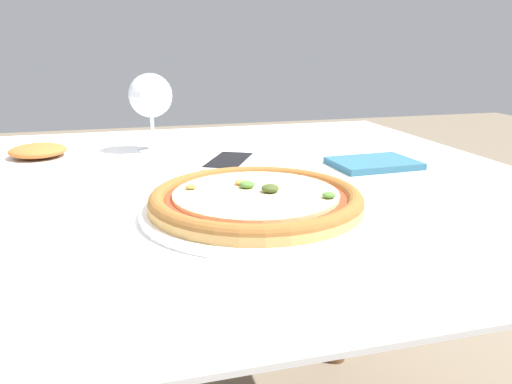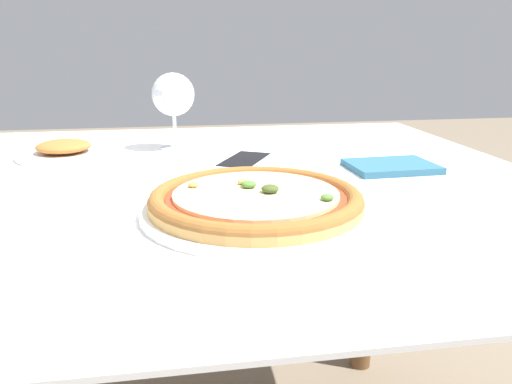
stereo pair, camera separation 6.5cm
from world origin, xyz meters
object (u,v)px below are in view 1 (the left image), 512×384
(dining_table, at_px, (137,228))
(side_plate, at_px, (38,155))
(wine_glass_far_left, at_px, (151,97))
(pizza_plate, at_px, (256,201))
(cell_phone, at_px, (229,162))

(dining_table, distance_m, side_plate, 0.28)
(wine_glass_far_left, bearing_deg, side_plate, -168.15)
(pizza_plate, relative_size, wine_glass_far_left, 1.91)
(pizza_plate, height_order, side_plate, pizza_plate)
(pizza_plate, distance_m, cell_phone, 0.28)
(side_plate, bearing_deg, dining_table, -49.73)
(dining_table, distance_m, wine_glass_far_left, 0.31)
(wine_glass_far_left, distance_m, side_plate, 0.24)
(wine_glass_far_left, bearing_deg, dining_table, -101.33)
(dining_table, relative_size, wine_glass_far_left, 8.45)
(dining_table, relative_size, side_plate, 7.50)
(pizza_plate, distance_m, wine_glass_far_left, 0.46)
(cell_phone, bearing_deg, wine_glass_far_left, 127.06)
(dining_table, height_order, side_plate, side_plate)
(pizza_plate, xyz_separation_m, side_plate, (-0.32, 0.40, -0.00))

